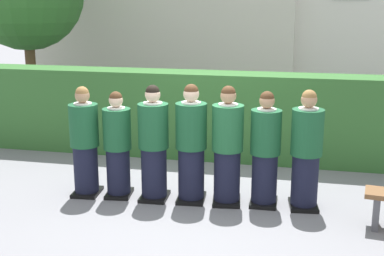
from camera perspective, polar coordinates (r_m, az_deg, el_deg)
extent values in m
plane|color=slate|center=(7.43, 0.00, -7.88)|extent=(60.00, 60.00, 0.00)
cylinder|color=black|center=(7.68, -11.54, -4.53)|extent=(0.35, 0.35, 0.73)
cube|color=black|center=(7.80, -11.42, -6.90)|extent=(0.40, 0.48, 0.05)
cylinder|color=#19512D|center=(7.50, -11.78, 0.30)|extent=(0.41, 0.41, 0.60)
cylinder|color=white|center=(7.44, -11.90, 2.60)|extent=(0.26, 0.26, 0.03)
cube|color=#236038|center=(7.66, -11.35, 1.52)|extent=(0.04, 0.02, 0.27)
sphere|color=tan|center=(7.42, -11.94, 3.49)|extent=(0.21, 0.21, 0.21)
sphere|color=olive|center=(7.41, -11.96, 3.77)|extent=(0.19, 0.19, 0.19)
cylinder|color=black|center=(7.55, -8.07, -4.82)|extent=(0.34, 0.34, 0.70)
cube|color=black|center=(7.66, -7.99, -7.12)|extent=(0.41, 0.48, 0.05)
cylinder|color=#19512D|center=(7.37, -8.24, -0.10)|extent=(0.40, 0.40, 0.58)
cylinder|color=white|center=(7.31, -8.32, 2.14)|extent=(0.25, 0.25, 0.03)
cube|color=navy|center=(7.53, -7.94, 1.10)|extent=(0.04, 0.02, 0.25)
sphere|color=beige|center=(7.29, -8.35, 3.02)|extent=(0.20, 0.20, 0.20)
sphere|color=#472D19|center=(7.28, -8.36, 3.29)|extent=(0.18, 0.18, 0.18)
cylinder|color=black|center=(7.38, -4.18, -4.95)|extent=(0.36, 0.36, 0.75)
cube|color=black|center=(7.50, -4.13, -7.49)|extent=(0.40, 0.49, 0.05)
cylinder|color=#19512D|center=(7.19, -4.28, 0.23)|extent=(0.43, 0.43, 0.62)
cylinder|color=white|center=(7.12, -4.32, 2.71)|extent=(0.26, 0.26, 0.03)
cube|color=gold|center=(7.35, -3.93, 1.55)|extent=(0.04, 0.01, 0.27)
sphere|color=beige|center=(7.10, -4.34, 3.67)|extent=(0.21, 0.21, 0.21)
sphere|color=black|center=(7.09, -4.35, 3.96)|extent=(0.20, 0.20, 0.20)
cube|color=white|center=(7.47, -3.78, 0.03)|extent=(0.15, 0.02, 0.20)
cylinder|color=black|center=(7.30, -0.08, -5.08)|extent=(0.37, 0.37, 0.76)
cube|color=black|center=(7.43, -0.08, -7.69)|extent=(0.42, 0.51, 0.05)
cylinder|color=#19512D|center=(7.11, -0.08, 0.24)|extent=(0.43, 0.43, 0.63)
cylinder|color=white|center=(7.04, -0.08, 2.77)|extent=(0.27, 0.27, 0.03)
cube|color=#236038|center=(7.28, 0.13, 1.58)|extent=(0.04, 0.02, 0.28)
sphere|color=beige|center=(7.01, -0.09, 3.76)|extent=(0.22, 0.22, 0.22)
sphere|color=#472D19|center=(7.01, -0.09, 4.06)|extent=(0.20, 0.20, 0.20)
cube|color=white|center=(7.39, 0.20, 0.03)|extent=(0.15, 0.02, 0.20)
cylinder|color=black|center=(7.23, 3.85, -5.33)|extent=(0.36, 0.36, 0.76)
cube|color=black|center=(7.36, 3.81, -7.94)|extent=(0.44, 0.52, 0.05)
cylinder|color=#1E5B33|center=(7.03, 3.95, 0.01)|extent=(0.43, 0.43, 0.63)
cylinder|color=white|center=(6.96, 3.99, 2.56)|extent=(0.27, 0.27, 0.03)
cube|color=gold|center=(7.20, 4.00, 1.37)|extent=(0.04, 0.02, 0.28)
sphere|color=tan|center=(6.94, 4.01, 3.55)|extent=(0.21, 0.21, 0.21)
sphere|color=#472D19|center=(6.93, 4.01, 3.86)|extent=(0.20, 0.20, 0.20)
cube|color=white|center=(7.32, 3.98, -0.19)|extent=(0.15, 0.03, 0.20)
cylinder|color=black|center=(7.23, 7.93, -5.56)|extent=(0.35, 0.35, 0.73)
cube|color=black|center=(7.35, 7.84, -8.06)|extent=(0.37, 0.46, 0.05)
cylinder|color=#19512D|center=(7.04, 8.11, -0.44)|extent=(0.41, 0.41, 0.60)
cylinder|color=white|center=(6.97, 8.19, 2.01)|extent=(0.26, 0.26, 0.03)
cube|color=#236038|center=(7.20, 8.25, 0.87)|extent=(0.04, 0.01, 0.27)
sphere|color=tan|center=(6.95, 8.23, 2.96)|extent=(0.21, 0.21, 0.21)
sphere|color=#472D19|center=(6.94, 8.24, 3.25)|extent=(0.19, 0.19, 0.19)
cube|color=white|center=(7.32, 8.22, -0.62)|extent=(0.15, 0.01, 0.20)
cylinder|color=black|center=(7.22, 12.24, -5.71)|extent=(0.36, 0.36, 0.75)
cube|color=black|center=(7.34, 12.10, -8.28)|extent=(0.43, 0.51, 0.05)
cylinder|color=#19512D|center=(7.02, 12.53, -0.45)|extent=(0.42, 0.42, 0.62)
cylinder|color=white|center=(6.95, 12.66, 2.05)|extent=(0.26, 0.26, 0.03)
cube|color=gold|center=(7.19, 12.40, 0.90)|extent=(0.04, 0.02, 0.27)
sphere|color=tan|center=(6.93, 12.71, 3.03)|extent=(0.21, 0.21, 0.21)
sphere|color=olive|center=(6.92, 12.73, 3.33)|extent=(0.19, 0.19, 0.19)
cube|color=white|center=(7.31, 12.25, -0.63)|extent=(0.15, 0.03, 0.20)
cube|color=#33662D|center=(9.20, 2.85, 1.37)|extent=(10.52, 0.70, 1.52)
cube|color=beige|center=(15.72, -2.42, 13.87)|extent=(7.35, 3.60, 5.49)
cylinder|color=brown|center=(13.04, -17.13, 4.84)|extent=(0.24, 0.24, 1.67)
cube|color=#4C4C51|center=(6.91, 19.54, -8.60)|extent=(0.12, 0.33, 0.42)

